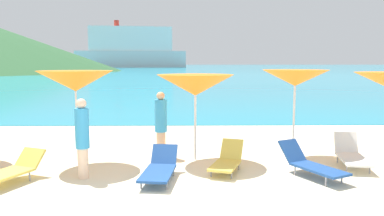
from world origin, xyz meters
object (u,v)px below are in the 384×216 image
object	(u,v)px
umbrella_3	(295,78)
lounge_chair_0	(227,160)
lounge_chair_2	(351,154)
beachgoer_0	(82,136)
lounge_chair_6	(10,170)
umbrella_2	(195,85)
cruise_ship	(131,49)
umbrella_1	(75,81)
lounge_chair_4	(310,163)
beachgoer_1	(161,122)
lounge_chair_1	(160,168)

from	to	relation	value
umbrella_3	lounge_chair_0	world-z (taller)	umbrella_3
lounge_chair_2	beachgoer_0	xyz separation A→B (m)	(-6.16, -0.89, 0.64)
lounge_chair_0	lounge_chair_6	world-z (taller)	lounge_chair_0
umbrella_2	lounge_chair_0	distance (m)	2.08
lounge_chair_0	umbrella_3	bearing A→B (deg)	56.92
cruise_ship	lounge_chair_2	bearing A→B (deg)	-88.88
umbrella_3	beachgoer_0	distance (m)	5.50
lounge_chair_0	lounge_chair_6	bearing A→B (deg)	-150.27
umbrella_1	umbrella_3	xyz separation A→B (m)	(5.49, 0.67, 0.04)
beachgoer_0	umbrella_2	bearing A→B (deg)	89.28
umbrella_2	lounge_chair_2	bearing A→B (deg)	-9.67
lounge_chair_0	lounge_chair_4	world-z (taller)	lounge_chair_4
umbrella_3	lounge_chair_4	xyz separation A→B (m)	(-0.13, -1.83, -1.77)
cruise_ship	lounge_chair_0	bearing A→B (deg)	-89.81
umbrella_1	lounge_chair_4	xyz separation A→B (m)	(5.36, -1.16, -1.73)
beachgoer_0	lounge_chair_4	bearing A→B (deg)	57.85
beachgoer_1	cruise_ship	world-z (taller)	cruise_ship
cruise_ship	umbrella_2	bearing A→B (deg)	-89.97
umbrella_2	beachgoer_1	world-z (taller)	umbrella_2
lounge_chair_1	lounge_chair_4	distance (m)	3.27
lounge_chair_0	lounge_chair_6	xyz separation A→B (m)	(-4.55, -0.78, 0.00)
lounge_chair_4	cruise_ship	distance (m)	190.26
umbrella_1	umbrella_3	bearing A→B (deg)	6.98
lounge_chair_4	lounge_chair_6	distance (m)	6.33
umbrella_2	umbrella_3	xyz separation A→B (m)	(2.60, 0.36, 0.16)
umbrella_1	beachgoer_0	xyz separation A→B (m)	(0.46, -1.21, -1.10)
cruise_ship	umbrella_1	bearing A→B (deg)	-90.85
umbrella_2	lounge_chair_4	world-z (taller)	umbrella_2
umbrella_3	cruise_ship	distance (m)	188.40
lounge_chair_4	lounge_chair_6	xyz separation A→B (m)	(-6.32, -0.37, -0.02)
umbrella_2	lounge_chair_4	bearing A→B (deg)	-30.73
lounge_chair_0	umbrella_1	bearing A→B (deg)	-171.81
umbrella_2	umbrella_1	bearing A→B (deg)	-173.87
lounge_chair_2	cruise_ship	xyz separation A→B (m)	(-32.38, 186.66, 8.83)
lounge_chair_2	beachgoer_0	distance (m)	6.25
umbrella_1	lounge_chair_4	distance (m)	5.75
umbrella_2	cruise_ship	distance (m)	188.35
umbrella_3	beachgoer_1	world-z (taller)	umbrella_3
beachgoer_1	lounge_chair_1	bearing A→B (deg)	-86.92
lounge_chair_0	cruise_ship	distance (m)	189.58
lounge_chair_0	umbrella_2	bearing A→B (deg)	143.48
umbrella_3	umbrella_2	bearing A→B (deg)	-172.08
lounge_chair_1	beachgoer_0	distance (m)	1.77
lounge_chair_1	lounge_chair_4	xyz separation A→B (m)	(3.26, 0.16, 0.04)
beachgoer_1	umbrella_1	bearing A→B (deg)	-160.17
lounge_chair_0	lounge_chair_1	distance (m)	1.60
lounge_chair_0	beachgoer_1	world-z (taller)	beachgoer_1
beachgoer_0	beachgoer_1	bearing A→B (deg)	108.72
umbrella_3	cruise_ship	bearing A→B (deg)	99.56
beachgoer_1	beachgoer_0	bearing A→B (deg)	-128.44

